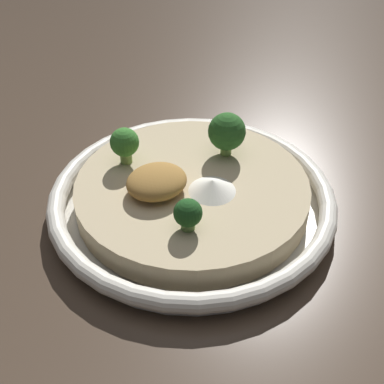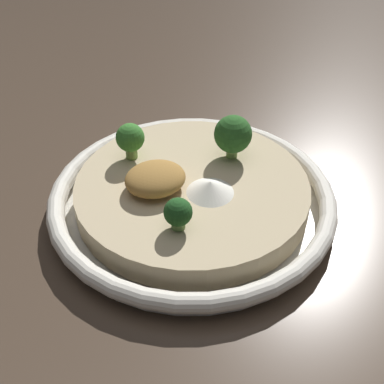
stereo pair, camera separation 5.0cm
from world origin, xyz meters
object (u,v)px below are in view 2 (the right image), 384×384
risotto_bowl (192,196)px  broccoli_back (178,213)px  broccoli_front_right (130,139)px  broccoli_left (233,135)px

risotto_bowl → broccoli_back: size_ratio=9.45×
broccoli_front_right → broccoli_back: size_ratio=1.29×
broccoli_back → broccoli_left: 0.13m
broccoli_back → risotto_bowl: bearing=-128.8°
risotto_bowl → broccoli_left: size_ratio=6.11×
risotto_bowl → broccoli_front_right: 0.09m
broccoli_front_right → broccoli_left: broccoli_left is taller
broccoli_left → broccoli_front_right: bearing=-27.4°
broccoli_left → broccoli_back: bearing=35.3°
broccoli_front_right → broccoli_back: bearing=87.2°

